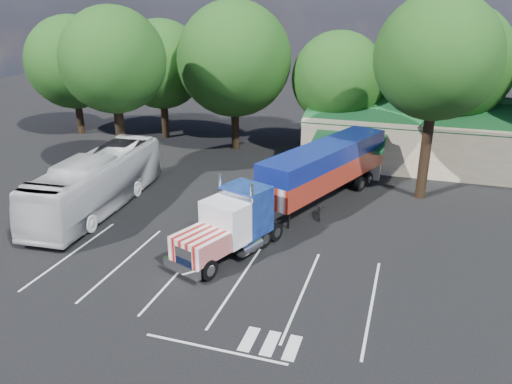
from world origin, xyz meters
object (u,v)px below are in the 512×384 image
(woman, at_px, (208,259))
(semi_truck, at_px, (304,178))
(bicycle, at_px, (320,210))
(silver_sedan, at_px, (428,165))
(tour_bus, at_px, (98,182))

(woman, bearing_deg, semi_truck, -9.39)
(woman, relative_size, bicycle, 1.09)
(bicycle, bearing_deg, semi_truck, 145.75)
(bicycle, height_order, silver_sedan, silver_sedan)
(tour_bus, distance_m, silver_sedan, 24.94)
(bicycle, distance_m, silver_sedan, 12.84)
(tour_bus, bearing_deg, woman, -34.25)
(bicycle, height_order, tour_bus, tour_bus)
(semi_truck, relative_size, woman, 9.99)
(woman, distance_m, silver_sedan, 22.49)
(woman, xyz_separation_m, bicycle, (3.90, 8.87, -0.50))
(semi_truck, relative_size, tour_bus, 1.47)
(silver_sedan, bearing_deg, bicycle, 142.99)
(semi_truck, xyz_separation_m, tour_bus, (-12.91, -3.43, -0.51))
(bicycle, xyz_separation_m, silver_sedan, (6.50, 11.07, 0.28))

